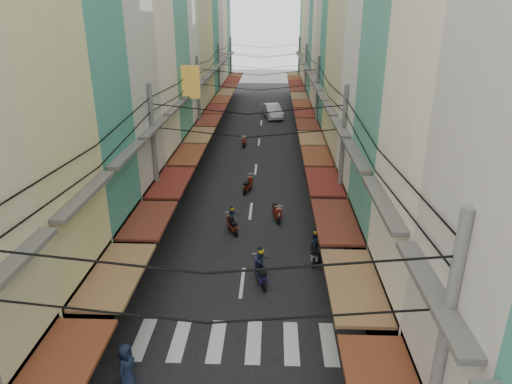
% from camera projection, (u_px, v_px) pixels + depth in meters
% --- Properties ---
extents(ground, '(160.00, 160.00, 0.00)m').
position_uv_depth(ground, '(245.00, 261.00, 22.66)').
color(ground, slate).
rests_on(ground, ground).
extents(road, '(10.00, 80.00, 0.02)m').
position_uv_depth(road, '(258.00, 148.00, 41.23)').
color(road, black).
rests_on(road, ground).
extents(sidewalk_left, '(3.00, 80.00, 0.06)m').
position_uv_depth(sidewalk_left, '(187.00, 147.00, 41.45)').
color(sidewalk_left, gray).
rests_on(sidewalk_left, ground).
extents(sidewalk_right, '(3.00, 80.00, 0.06)m').
position_uv_depth(sidewalk_right, '(330.00, 149.00, 40.99)').
color(sidewalk_right, gray).
rests_on(sidewalk_right, ground).
extents(crosswalk, '(7.55, 2.40, 0.01)m').
position_uv_depth(crosswalk, '(235.00, 341.00, 17.08)').
color(crosswalk, silver).
rests_on(crosswalk, ground).
extents(building_row_left, '(7.80, 67.67, 23.70)m').
position_uv_depth(building_row_left, '(153.00, 36.00, 34.71)').
color(building_row_left, silver).
rests_on(building_row_left, ground).
extents(building_row_right, '(7.80, 68.98, 22.59)m').
position_uv_depth(building_row_right, '(362.00, 42.00, 34.17)').
color(building_row_right, teal).
rests_on(building_row_right, ground).
extents(utility_poles, '(10.20, 66.13, 8.20)m').
position_uv_depth(utility_poles, '(256.00, 82.00, 34.17)').
color(utility_poles, slate).
rests_on(utility_poles, ground).
extents(white_car, '(5.89, 3.35, 1.96)m').
position_uv_depth(white_car, '(272.00, 118.00, 52.97)').
color(white_car, silver).
rests_on(white_car, ground).
extents(bicycle, '(1.66, 0.68, 1.12)m').
position_uv_depth(bicycle, '(356.00, 235.00, 25.23)').
color(bicycle, black).
rests_on(bicycle, ground).
extents(moving_scooters, '(5.18, 24.39, 1.83)m').
position_uv_depth(moving_scooters, '(264.00, 218.00, 26.05)').
color(moving_scooters, black).
rests_on(moving_scooters, ground).
extents(parked_scooters, '(13.32, 15.87, 1.01)m').
position_uv_depth(parked_scooters, '(342.00, 306.00, 18.36)').
color(parked_scooters, black).
rests_on(parked_scooters, ground).
extents(pedestrians, '(14.60, 20.36, 2.23)m').
position_uv_depth(pedestrians, '(163.00, 243.00, 22.21)').
color(pedestrians, black).
rests_on(pedestrians, ground).
extents(market_umbrella, '(2.09, 2.09, 2.21)m').
position_uv_depth(market_umbrella, '(403.00, 242.00, 20.37)').
color(market_umbrella, '#B2B2B7').
rests_on(market_umbrella, ground).
extents(traffic_sign, '(0.10, 0.59, 2.68)m').
position_uv_depth(traffic_sign, '(350.00, 246.00, 20.09)').
color(traffic_sign, slate).
rests_on(traffic_sign, ground).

